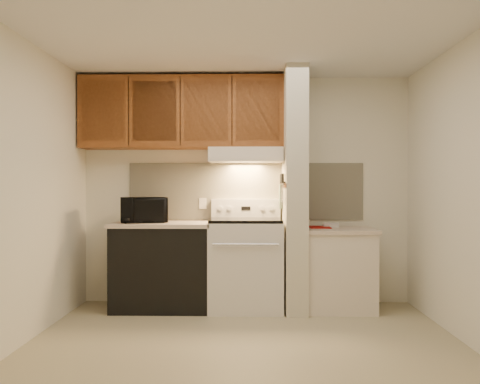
{
  "coord_description": "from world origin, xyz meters",
  "views": [
    {
      "loc": [
        0.03,
        -4.17,
        1.28
      ],
      "look_at": [
        -0.05,
        0.75,
        1.23
      ],
      "focal_mm": 38.0,
      "sensor_mm": 36.0,
      "label": 1
    }
  ],
  "objects": [
    {
      "name": "knife_blade_c",
      "position": [
        0.38,
        1.09,
        1.2
      ],
      "size": [
        0.01,
        0.04,
        0.2
      ],
      "primitive_type": "cube",
      "color": "silver",
      "rests_on": "knife_strip"
    },
    {
      "name": "dishwasher_front",
      "position": [
        -0.88,
        1.17,
        0.43
      ],
      "size": [
        1.0,
        0.63,
        0.87
      ],
      "primitive_type": "cube",
      "color": "black",
      "rests_on": "floor"
    },
    {
      "name": "wall_right",
      "position": [
        1.8,
        0.0,
        1.25
      ],
      "size": [
        0.02,
        3.0,
        2.5
      ],
      "primitive_type": "cube",
      "color": "white",
      "rests_on": "floor"
    },
    {
      "name": "knife_handle_c",
      "position": [
        0.38,
        1.1,
        1.37
      ],
      "size": [
        0.02,
        0.02,
        0.1
      ],
      "primitive_type": "cylinder",
      "color": "black",
      "rests_on": "knife_strip"
    },
    {
      "name": "range_body",
      "position": [
        0.0,
        1.16,
        0.46
      ],
      "size": [
        0.76,
        0.65,
        0.92
      ],
      "primitive_type": "cube",
      "color": "silver",
      "rests_on": "floor"
    },
    {
      "name": "red_folder",
      "position": [
        0.79,
        1.25,
        0.85
      ],
      "size": [
        0.22,
        0.3,
        0.01
      ],
      "primitive_type": "cube",
      "rotation": [
        0.0,
        0.0,
        -0.02
      ],
      "color": "#9E0E09",
      "rests_on": "right_countertop"
    },
    {
      "name": "range_hood",
      "position": [
        0.0,
        1.28,
        1.62
      ],
      "size": [
        0.78,
        0.44,
        0.15
      ],
      "primitive_type": "cube",
      "color": "silver",
      "rests_on": "upper_cabinets"
    },
    {
      "name": "knife_handle_e",
      "position": [
        0.38,
        1.27,
        1.37
      ],
      "size": [
        0.02,
        0.02,
        0.1
      ],
      "primitive_type": "cylinder",
      "color": "black",
      "rests_on": "knife_strip"
    },
    {
      "name": "pillar_trim",
      "position": [
        0.39,
        1.15,
        1.3
      ],
      "size": [
        0.01,
        0.7,
        0.04
      ],
      "primitive_type": "cube",
      "color": "brown",
      "rests_on": "partition_pillar"
    },
    {
      "name": "white_box",
      "position": [
        0.92,
        1.33,
        0.87
      ],
      "size": [
        0.17,
        0.12,
        0.04
      ],
      "primitive_type": "cube",
      "rotation": [
        0.0,
        0.0,
        -0.06
      ],
      "color": "white",
      "rests_on": "right_countertop"
    },
    {
      "name": "knife_blade_a",
      "position": [
        0.38,
        0.95,
        1.22
      ],
      "size": [
        0.01,
        0.03,
        0.16
      ],
      "primitive_type": "cube",
      "color": "silver",
      "rests_on": "knife_strip"
    },
    {
      "name": "left_countertop",
      "position": [
        -0.88,
        1.17,
        0.89
      ],
      "size": [
        1.04,
        0.67,
        0.04
      ],
      "primitive_type": "cube",
      "color": "beige",
      "rests_on": "dishwasher_front"
    },
    {
      "name": "oven_handle",
      "position": [
        0.0,
        0.8,
        0.72
      ],
      "size": [
        0.65,
        0.02,
        0.02
      ],
      "primitive_type": "cylinder",
      "rotation": [
        0.0,
        1.57,
        0.0
      ],
      "color": "silver",
      "rests_on": "range_body"
    },
    {
      "name": "floor",
      "position": [
        0.0,
        0.0,
        0.0
      ],
      "size": [
        3.6,
        3.6,
        0.0
      ],
      "primitive_type": "plane",
      "color": "tan",
      "rests_on": "ground"
    },
    {
      "name": "range_knob_right_outer",
      "position": [
        0.28,
        1.4,
        1.05
      ],
      "size": [
        0.05,
        0.02,
        0.05
      ],
      "primitive_type": "cylinder",
      "rotation": [
        1.57,
        0.0,
        0.0
      ],
      "color": "silver",
      "rests_on": "range_backguard"
    },
    {
      "name": "knife_handle_d",
      "position": [
        0.38,
        1.17,
        1.37
      ],
      "size": [
        0.02,
        0.02,
        0.1
      ],
      "primitive_type": "cylinder",
      "color": "black",
      "rests_on": "knife_strip"
    },
    {
      "name": "wall_back",
      "position": [
        0.0,
        1.5,
        1.25
      ],
      "size": [
        3.6,
        2.5,
        0.02
      ],
      "primitive_type": "cube",
      "rotation": [
        1.57,
        0.0,
        0.0
      ],
      "color": "white",
      "rests_on": "floor"
    },
    {
      "name": "knife_blade_e",
      "position": [
        0.38,
        1.25,
        1.21
      ],
      "size": [
        0.01,
        0.04,
        0.18
      ],
      "primitive_type": "cube",
      "color": "silver",
      "rests_on": "knife_strip"
    },
    {
      "name": "cab_gap_c",
      "position": [
        -0.14,
        1.16,
        2.08
      ],
      "size": [
        0.01,
        0.01,
        0.73
      ],
      "primitive_type": "cube",
      "color": "black",
      "rests_on": "upper_cabinets"
    },
    {
      "name": "range_backguard",
      "position": [
        0.0,
        1.44,
        1.05
      ],
      "size": [
        0.76,
        0.08,
        0.2
      ],
      "primitive_type": "cube",
      "color": "silver",
      "rests_on": "range_body"
    },
    {
      "name": "partition_pillar",
      "position": [
        0.51,
        1.15,
        1.25
      ],
      "size": [
        0.22,
        0.7,
        2.5
      ],
      "primitive_type": "cube",
      "color": "beige",
      "rests_on": "floor"
    },
    {
      "name": "range_knob_left_outer",
      "position": [
        -0.28,
        1.4,
        1.05
      ],
      "size": [
        0.05,
        0.02,
        0.05
      ],
      "primitive_type": "cylinder",
      "rotation": [
        1.57,
        0.0,
        0.0
      ],
      "color": "silver",
      "rests_on": "range_backguard"
    },
    {
      "name": "knife_handle_b",
      "position": [
        0.38,
        1.02,
        1.37
      ],
      "size": [
        0.02,
        0.02,
        0.1
      ],
      "primitive_type": "cylinder",
      "color": "black",
      "rests_on": "knife_strip"
    },
    {
      "name": "cooktop",
      "position": [
        0.0,
        1.16,
        0.94
      ],
      "size": [
        0.74,
        0.64,
        0.03
      ],
      "primitive_type": "cube",
      "color": "black",
      "rests_on": "range_body"
    },
    {
      "name": "cab_door_b",
      "position": [
        -0.96,
        1.17,
        2.08
      ],
      "size": [
        0.46,
        0.01,
        0.63
      ],
      "primitive_type": "cube",
      "color": "brown",
      "rests_on": "upper_cabinets"
    },
    {
      "name": "spoon_rest",
      "position": [
        -1.15,
        1.34,
        0.92
      ],
      "size": [
        0.22,
        0.13,
        0.01
      ],
      "primitive_type": "cube",
      "rotation": [
        0.0,
        0.0,
        0.35
      ],
      "color": "black",
      "rests_on": "left_countertop"
    },
    {
      "name": "ceiling",
      "position": [
        0.0,
        0.0,
        2.5
      ],
      "size": [
        3.6,
        3.6,
        0.0
      ],
      "primitive_type": "plane",
      "rotation": [
        3.14,
        0.0,
        0.0
      ],
      "color": "white",
      "rests_on": "wall_back"
    },
    {
      "name": "right_cab_base",
      "position": [
        0.97,
        1.15,
        0.4
      ],
      "size": [
        0.7,
        0.6,
        0.81
      ],
      "primitive_type": "cube",
      "color": "silver",
      "rests_on": "floor"
    },
    {
      "name": "right_countertop",
      "position": [
        0.97,
        1.15,
        0.83
      ],
      "size": [
        0.74,
        0.64,
        0.04
      ],
      "primitive_type": "cube",
      "color": "beige",
      "rests_on": "right_cab_base"
    },
    {
      "name": "oven_window",
      "position": [
        0.0,
        0.84,
        0.5
      ],
      "size": [
        0.5,
        0.01,
        0.3
      ],
      "primitive_type": "cube",
      "color": "black",
      "rests_on": "range_body"
    },
    {
      "name": "cab_door_d",
      "position": [
        0.13,
        1.17,
        2.08
      ],
      "size": [
        0.46,
        0.01,
        0.63
      ],
      "primitive_type": "cube",
      "color": "brown",
      "rests_on": "upper_cabinets"
    },
    {
      "name": "hood_lip",
      "position": [
        0.0,
        1.07,
        1.58
      ],
      "size": [
        0.78,
        0.04,
        0.06
      ],
      "primitive_type": "cube",
      "color": "silver",
      "rests_on": "range_hood"
    },
    {
      "name": "outlet",
      "position": [
        -0.48,
        1.48,
        1.1
      ],
      "size": [
        0.08,
        0.01,
        0.12
      ],
      "primitive_type": "cube",
      "color": "silver",
      "rests_on": "backsplash"
    },
    {
      "name": "upper_cabinets",
      "position": [
        -0.69,
        1.32,
        2.08
      ],
      "size": [
        2.18,
        0.33,
        0.77
      ],
      "primitive_type": "cube",
      "color": "brown",
      "rests_on": "wall_back"
    },
    {
      "name": "wall_left",
      "position": [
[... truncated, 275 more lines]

